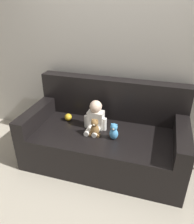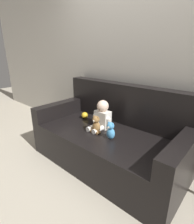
# 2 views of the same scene
# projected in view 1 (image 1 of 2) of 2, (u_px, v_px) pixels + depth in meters

# --- Properties ---
(ground_plane) EXTENTS (12.00, 12.00, 0.00)m
(ground_plane) POSITION_uv_depth(u_px,v_px,m) (104.00, 160.00, 2.87)
(ground_plane) COLOR #B7AD99
(wall_back) EXTENTS (8.00, 0.05, 2.60)m
(wall_back) POSITION_uv_depth(u_px,v_px,m) (117.00, 52.00, 2.75)
(wall_back) COLOR #ADA89E
(wall_back) RESTS_ON ground_plane
(couch) EXTENTS (1.93, 0.96, 1.00)m
(couch) POSITION_uv_depth(u_px,v_px,m) (105.00, 137.00, 2.78)
(couch) COLOR black
(couch) RESTS_ON ground_plane
(person_baby) EXTENTS (0.29, 0.31, 0.37)m
(person_baby) POSITION_uv_depth(u_px,v_px,m) (95.00, 117.00, 2.65)
(person_baby) COLOR white
(person_baby) RESTS_ON couch
(teddy_bear_brown) EXTENTS (0.13, 0.10, 0.22)m
(teddy_bear_brown) POSITION_uv_depth(u_px,v_px,m) (95.00, 128.00, 2.53)
(teddy_bear_brown) COLOR olive
(teddy_bear_brown) RESTS_ON couch
(plush_toy_side) EXTENTS (0.10, 0.09, 0.21)m
(plush_toy_side) POSITION_uv_depth(u_px,v_px,m) (114.00, 131.00, 2.47)
(plush_toy_side) COLOR #4C9EDB
(plush_toy_side) RESTS_ON couch
(toy_ball) EXTENTS (0.09, 0.09, 0.09)m
(toy_ball) POSITION_uv_depth(u_px,v_px,m) (68.00, 117.00, 2.88)
(toy_ball) COLOR gold
(toy_ball) RESTS_ON couch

